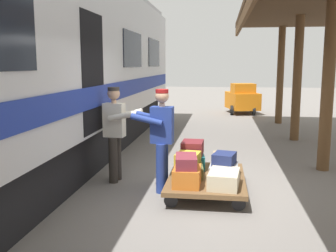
# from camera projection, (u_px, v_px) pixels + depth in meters

# --- Properties ---
(ground_plane) EXTENTS (60.00, 60.00, 0.00)m
(ground_plane) POSITION_uv_depth(u_px,v_px,m) (205.00, 190.00, 6.58)
(ground_plane) COLOR slate
(train_car) EXTENTS (3.02, 17.13, 4.00)m
(train_car) POSITION_uv_depth(u_px,v_px,m) (10.00, 67.00, 6.71)
(train_car) COLOR #B7BABF
(train_car) RESTS_ON ground_plane
(luggage_cart) EXTENTS (1.24, 1.85, 0.28)m
(luggage_cart) POSITION_uv_depth(u_px,v_px,m) (207.00, 179.00, 6.40)
(luggage_cart) COLOR brown
(luggage_cart) RESTS_ON ground_plane
(suitcase_olive_duffel) EXTENTS (0.48, 0.58, 0.18)m
(suitcase_olive_duffel) POSITION_uv_depth(u_px,v_px,m) (190.00, 170.00, 6.41)
(suitcase_olive_duffel) COLOR brown
(suitcase_olive_duffel) RESTS_ON luggage_cart
(suitcase_teal_softside) EXTENTS (0.48, 0.58, 0.24)m
(suitcase_teal_softside) POSITION_uv_depth(u_px,v_px,m) (192.00, 161.00, 6.90)
(suitcase_teal_softside) COLOR #1E666B
(suitcase_teal_softside) RESTS_ON luggage_cart
(suitcase_cream_canvas) EXTENTS (0.50, 0.68, 0.24)m
(suitcase_cream_canvas) POSITION_uv_depth(u_px,v_px,m) (224.00, 179.00, 5.83)
(suitcase_cream_canvas) COLOR beige
(suitcase_cream_canvas) RESTS_ON luggage_cart
(suitcase_orange_carryall) EXTENTS (0.41, 0.56, 0.27)m
(suitcase_orange_carryall) POSITION_uv_depth(u_px,v_px,m) (187.00, 176.00, 5.91)
(suitcase_orange_carryall) COLOR #CC6B23
(suitcase_orange_carryall) RESTS_ON luggage_cart
(suitcase_tan_vintage) EXTENTS (0.38, 0.52, 0.27)m
(suitcase_tan_vintage) POSITION_uv_depth(u_px,v_px,m) (224.00, 161.00, 6.83)
(suitcase_tan_vintage) COLOR tan
(suitcase_tan_vintage) RESTS_ON luggage_cart
(suitcase_gray_aluminum) EXTENTS (0.48, 0.61, 0.21)m
(suitcase_gray_aluminum) POSITION_uv_depth(u_px,v_px,m) (224.00, 171.00, 6.33)
(suitcase_gray_aluminum) COLOR #9EA0A5
(suitcase_gray_aluminum) RESTS_ON luggage_cart
(suitcase_maroon_trunk) EXTENTS (0.38, 0.49, 0.23)m
(suitcase_maroon_trunk) POSITION_uv_depth(u_px,v_px,m) (192.00, 148.00, 6.88)
(suitcase_maroon_trunk) COLOR maroon
(suitcase_maroon_trunk) RESTS_ON suitcase_teal_softside
(suitcase_burgundy_valise) EXTENTS (0.37, 0.58, 0.18)m
(suitcase_burgundy_valise) POSITION_uv_depth(u_px,v_px,m) (186.00, 161.00, 5.90)
(suitcase_burgundy_valise) COLOR maroon
(suitcase_burgundy_valise) RESTS_ON suitcase_orange_carryall
(suitcase_navy_fabric) EXTENTS (0.41, 0.48, 0.19)m
(suitcase_navy_fabric) POSITION_uv_depth(u_px,v_px,m) (224.00, 159.00, 6.31)
(suitcase_navy_fabric) COLOR navy
(suitcase_navy_fabric) RESTS_ON suitcase_gray_aluminum
(suitcase_yellow_case) EXTENTS (0.42, 0.50, 0.20)m
(suitcase_yellow_case) POSITION_uv_depth(u_px,v_px,m) (188.00, 159.00, 6.40)
(suitcase_yellow_case) COLOR gold
(suitcase_yellow_case) RESTS_ON suitcase_olive_duffel
(porter_in_overalls) EXTENTS (0.68, 0.45, 1.70)m
(porter_in_overalls) POSITION_uv_depth(u_px,v_px,m) (161.00, 137.00, 6.38)
(porter_in_overalls) COLOR navy
(porter_in_overalls) RESTS_ON ground_plane
(porter_by_door) EXTENTS (0.69, 0.46, 1.70)m
(porter_by_door) POSITION_uv_depth(u_px,v_px,m) (116.00, 131.00, 6.92)
(porter_by_door) COLOR #332D28
(porter_by_door) RESTS_ON ground_plane
(baggage_tug) EXTENTS (1.49, 1.92, 1.30)m
(baggage_tug) POSITION_uv_depth(u_px,v_px,m) (242.00, 99.00, 16.56)
(baggage_tug) COLOR orange
(baggage_tug) RESTS_ON ground_plane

